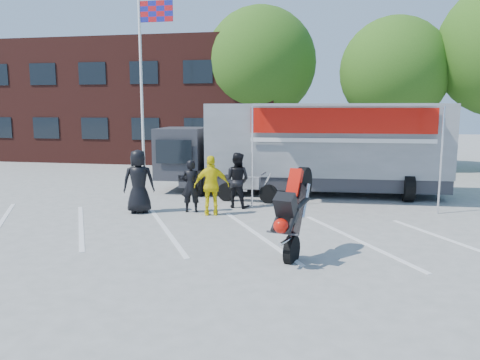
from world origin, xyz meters
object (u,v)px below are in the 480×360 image
(flagpole, at_px, (146,64))
(spectator_leather_c, at_px, (237,180))
(stunt_bike_rider, at_px, (301,253))
(transporter_truck, at_px, (310,194))
(tree_left, at_px, (260,63))
(spectator_leather_b, at_px, (191,186))
(parked_motorcycle, at_px, (247,202))
(tree_mid, at_px, (394,72))
(spectator_hivis, at_px, (212,186))
(spectator_leather_a, at_px, (139,181))

(flagpole, relative_size, spectator_leather_c, 4.58)
(stunt_bike_rider, bearing_deg, transporter_truck, 106.23)
(tree_left, relative_size, spectator_leather_b, 5.40)
(parked_motorcycle, height_order, spectator_leather_b, spectator_leather_b)
(tree_mid, relative_size, spectator_leather_c, 4.39)
(flagpole, distance_m, tree_mid, 12.31)
(spectator_hivis, bearing_deg, transporter_truck, -139.29)
(tree_left, bearing_deg, transporter_truck, -70.34)
(flagpole, height_order, stunt_bike_rider, flagpole)
(spectator_leather_a, xyz_separation_m, spectator_leather_b, (1.51, 0.38, -0.16))
(parked_motorcycle, distance_m, spectator_leather_a, 3.76)
(stunt_bike_rider, bearing_deg, spectator_hivis, 146.79)
(parked_motorcycle, height_order, spectator_leather_a, spectator_leather_a)
(spectator_leather_c, bearing_deg, tree_mid, -104.49)
(transporter_truck, xyz_separation_m, stunt_bike_rider, (0.13, -7.25, 0.00))
(spectator_leather_b, bearing_deg, spectator_hivis, 148.96)
(transporter_truck, bearing_deg, flagpole, 155.69)
(stunt_bike_rider, distance_m, spectator_leather_a, 5.98)
(tree_left, bearing_deg, flagpole, -125.28)
(transporter_truck, distance_m, spectator_leather_c, 3.69)
(transporter_truck, height_order, spectator_leather_c, spectator_leather_c)
(stunt_bike_rider, xyz_separation_m, spectator_hivis, (-2.82, 3.17, 0.88))
(tree_mid, distance_m, transporter_truck, 10.16)
(tree_left, relative_size, spectator_leather_a, 4.52)
(tree_mid, xyz_separation_m, spectator_hivis, (-6.46, -12.11, -4.06))
(tree_left, relative_size, transporter_truck, 0.84)
(tree_left, height_order, spectator_leather_c, tree_left)
(parked_motorcycle, height_order, spectator_hivis, spectator_hivis)
(tree_mid, distance_m, spectator_leather_b, 14.44)
(flagpole, xyz_separation_m, spectator_hivis, (4.79, -7.11, -4.17))
(transporter_truck, bearing_deg, spectator_hivis, -125.58)
(tree_mid, xyz_separation_m, transporter_truck, (-3.77, -8.04, -4.94))
(parked_motorcycle, bearing_deg, tree_mid, -25.22)
(stunt_bike_rider, distance_m, spectator_leather_b, 5.01)
(flagpole, height_order, parked_motorcycle, flagpole)
(parked_motorcycle, bearing_deg, flagpole, 52.11)
(flagpole, distance_m, spectator_hivis, 9.54)
(spectator_leather_a, bearing_deg, parked_motorcycle, -163.95)
(flagpole, height_order, transporter_truck, flagpole)
(stunt_bike_rider, bearing_deg, spectator_leather_b, 150.83)
(spectator_hivis, bearing_deg, spectator_leather_a, -13.44)
(spectator_leather_a, relative_size, spectator_leather_b, 1.19)
(flagpole, height_order, spectator_leather_c, flagpole)
(transporter_truck, relative_size, spectator_leather_c, 5.88)
(spectator_leather_a, relative_size, spectator_leather_c, 1.09)
(transporter_truck, xyz_separation_m, spectator_hivis, (-2.69, -4.07, 0.88))
(spectator_leather_b, distance_m, spectator_leather_c, 1.55)
(spectator_hivis, bearing_deg, tree_mid, -133.95)
(flagpole, relative_size, transporter_truck, 0.78)
(stunt_bike_rider, relative_size, spectator_leather_c, 1.20)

